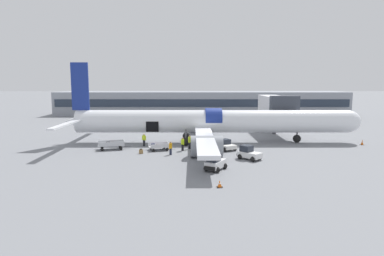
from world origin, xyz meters
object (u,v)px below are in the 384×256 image
baggage_cart_loading (159,147)px  baggage_cart_queued (111,145)px  ground_crew_loader_b (143,139)px  baggage_tug_rear (225,145)px  ground_crew_loader_a (170,148)px  ground_crew_supervisor (189,142)px  airplane (208,122)px  ground_crew_driver (182,144)px  baggage_tug_mid (214,163)px  suitcase_on_tarmac_upright (140,152)px  baggage_tug_lead (248,154)px

baggage_cart_loading → baggage_cart_queued: (-6.00, 0.46, 0.10)m
ground_crew_loader_b → baggage_tug_rear: bearing=-13.3°
ground_crew_loader_a → ground_crew_supervisor: bearing=58.0°
airplane → baggage_tug_rear: airplane is taller
baggage_tug_rear → ground_crew_driver: (-5.37, -0.57, 0.31)m
baggage_tug_mid → ground_crew_driver: bearing=110.0°
baggage_cart_loading → suitcase_on_tarmac_upright: bearing=-133.1°
ground_crew_driver → ground_crew_supervisor: size_ratio=0.96×
baggage_cart_queued → ground_crew_supervisor: (9.78, 0.34, 0.38)m
baggage_tug_lead → baggage_tug_mid: bearing=-130.7°
baggage_tug_rear → baggage_cart_queued: baggage_tug_rear is taller
airplane → baggage_tug_lead: airplane is taller
baggage_cart_loading → baggage_cart_queued: 6.01m
baggage_tug_rear → baggage_cart_queued: (-14.28, 0.32, -0.03)m
baggage_tug_mid → baggage_cart_loading: baggage_tug_mid is taller
ground_crew_loader_a → ground_crew_supervisor: size_ratio=0.90×
airplane → suitcase_on_tarmac_upright: size_ratio=67.99×
airplane → ground_crew_supervisor: size_ratio=23.42×
ground_crew_supervisor → ground_crew_loader_b: bearing=163.2°
airplane → baggage_tug_lead: (3.88, -10.33, -2.20)m
baggage_tug_mid → baggage_cart_loading: size_ratio=0.82×
ground_crew_loader_a → suitcase_on_tarmac_upright: (-3.56, 0.62, -0.58)m
baggage_tug_rear → airplane: bearing=109.6°
airplane → suitcase_on_tarmac_upright: (-8.45, -7.38, -2.60)m
ground_crew_loader_a → ground_crew_loader_b: size_ratio=0.93×
baggage_tug_lead → baggage_tug_rear: (-2.06, 5.21, -0.07)m
baggage_tug_rear → ground_crew_loader_a: 7.31m
baggage_tug_lead → baggage_cart_queued: bearing=161.3°
baggage_cart_loading → ground_crew_driver: size_ratio=2.07×
baggage_tug_lead → ground_crew_driver: size_ratio=1.64×
baggage_tug_mid → suitcase_on_tarmac_upright: 11.28m
baggage_tug_lead → ground_crew_driver: (-7.43, 4.64, 0.24)m
baggage_cart_loading → ground_crew_supervisor: (3.79, 0.80, 0.49)m
baggage_tug_lead → baggage_cart_loading: bearing=153.9°
airplane → ground_crew_driver: airplane is taller
suitcase_on_tarmac_upright → baggage_tug_rear: bearing=12.4°
baggage_cart_loading → ground_crew_supervisor: size_ratio=1.98×
baggage_tug_lead → baggage_cart_loading: size_ratio=0.79×
baggage_cart_queued → baggage_cart_loading: bearing=-4.4°
baggage_cart_loading → ground_crew_loader_a: bearing=-60.2°
baggage_tug_rear → suitcase_on_tarmac_upright: baggage_tug_rear is taller
baggage_tug_lead → suitcase_on_tarmac_upright: (-12.33, 2.95, -0.39)m
airplane → ground_crew_driver: size_ratio=24.50×
baggage_cart_loading → ground_crew_loader_a: ground_crew_loader_a is taller
airplane → ground_crew_loader_b: 9.34m
airplane → baggage_cart_loading: bearing=-140.9°
baggage_tug_rear → ground_crew_loader_b: size_ratio=1.72×
baggage_cart_loading → baggage_cart_queued: size_ratio=0.83×
baggage_tug_mid → ground_crew_driver: baggage_tug_mid is taller
suitcase_on_tarmac_upright → ground_crew_loader_b: bearing=93.5°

